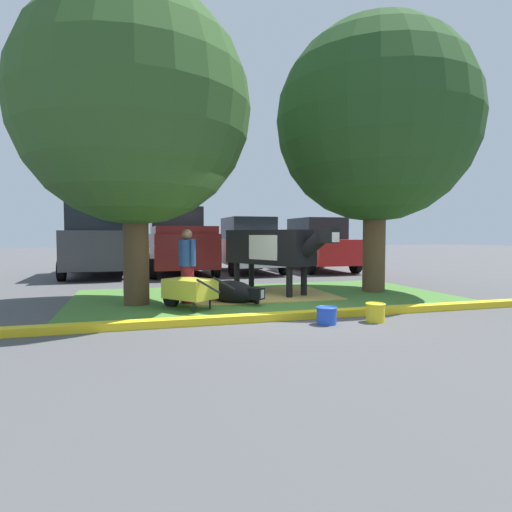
{
  "coord_description": "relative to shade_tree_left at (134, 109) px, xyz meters",
  "views": [
    {
      "loc": [
        -2.56,
        -7.23,
        1.42
      ],
      "look_at": [
        0.24,
        2.31,
        0.9
      ],
      "focal_mm": 29.75,
      "sensor_mm": 36.0,
      "label": 1
    }
  ],
  "objects": [
    {
      "name": "shade_tree_right",
      "position": [
        5.59,
        0.39,
        0.23
      ],
      "size": [
        4.77,
        4.77,
        6.49
      ],
      "color": "brown",
      "rests_on": "ground"
    },
    {
      "name": "hay_bedding",
      "position": [
        2.72,
        0.54,
        -3.83
      ],
      "size": [
        3.24,
        2.45,
        0.04
      ],
      "primitive_type": "cube",
      "rotation": [
        0.0,
        0.0,
        -0.02
      ],
      "color": "tan",
      "rests_on": "ground"
    },
    {
      "name": "curb_yellow",
      "position": [
        2.79,
        -2.16,
        -3.79
      ],
      "size": [
        9.5,
        0.24,
        0.12
      ],
      "primitive_type": "cube",
      "color": "yellow",
      "rests_on": "ground"
    },
    {
      "name": "wheelbarrow",
      "position": [
        0.93,
        -0.8,
        -3.47
      ],
      "size": [
        1.27,
        1.43,
        0.63
      ],
      "color": "gold",
      "rests_on": "ground"
    },
    {
      "name": "cow_holstein",
      "position": [
        3.06,
        0.65,
        -2.75
      ],
      "size": [
        1.82,
        2.92,
        1.55
      ],
      "color": "black",
      "rests_on": "ground"
    },
    {
      "name": "sedan_red",
      "position": [
        6.77,
        6.37,
        -2.87
      ],
      "size": [
        2.04,
        4.41,
        2.02
      ],
      "color": "red",
      "rests_on": "ground"
    },
    {
      "name": "calf_lying",
      "position": [
        1.88,
        -0.4,
        -3.61
      ],
      "size": [
        1.08,
        1.21,
        0.48
      ],
      "color": "black",
      "rests_on": "ground"
    },
    {
      "name": "person_handler",
      "position": [
        0.99,
        -0.15,
        -3.05
      ],
      "size": [
        0.34,
        0.5,
        1.52
      ],
      "color": "maroon",
      "rests_on": "ground"
    },
    {
      "name": "pickup_truck_maroon",
      "position": [
        1.53,
        6.78,
        -2.74
      ],
      "size": [
        2.24,
        5.41,
        2.42
      ],
      "color": "maroon",
      "rests_on": "ground"
    },
    {
      "name": "bucket_yellow",
      "position": [
        3.69,
        -2.73,
        -3.69
      ],
      "size": [
        0.32,
        0.32,
        0.3
      ],
      "color": "yellow",
      "rests_on": "ground"
    },
    {
      "name": "shade_tree_left",
      "position": [
        0.0,
        0.0,
        0.0
      ],
      "size": [
        4.55,
        4.55,
        6.14
      ],
      "color": "#4C3823",
      "rests_on": "ground"
    },
    {
      "name": "grass_island",
      "position": [
        2.79,
        0.29,
        -3.84
      ],
      "size": [
        8.3,
        4.59,
        0.02
      ],
      "primitive_type": "cube",
      "color": "#477A33",
      "rests_on": "ground"
    },
    {
      "name": "ground_plane",
      "position": [
        2.49,
        -1.47,
        -3.85
      ],
      "size": [
        80.0,
        80.0,
        0.0
      ],
      "primitive_type": "plane",
      "color": "#4C4C4F"
    },
    {
      "name": "hatchback_white",
      "position": [
        4.06,
        6.47,
        -2.87
      ],
      "size": [
        2.04,
        4.41,
        2.02
      ],
      "color": "silver",
      "rests_on": "ground"
    },
    {
      "name": "suv_dark_grey",
      "position": [
        -1.18,
        6.63,
        -2.58
      ],
      "size": [
        2.14,
        4.61,
        2.52
      ],
      "color": "#3D3D42",
      "rests_on": "ground"
    },
    {
      "name": "bucket_blue",
      "position": [
        2.85,
        -2.67,
        -3.71
      ],
      "size": [
        0.33,
        0.33,
        0.27
      ],
      "color": "blue",
      "rests_on": "ground"
    }
  ]
}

